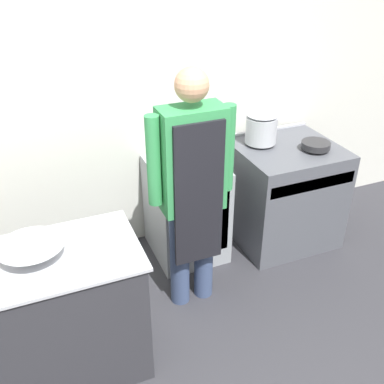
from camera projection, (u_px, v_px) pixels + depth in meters
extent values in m
cube|color=silver|center=(131.00, 92.00, 3.46)|extent=(8.00, 0.05, 2.70)
cube|color=#2D2D33|center=(38.00, 323.00, 2.64)|extent=(1.21, 0.60, 0.86)
cube|color=#B2B5BC|center=(24.00, 264.00, 2.42)|extent=(1.26, 0.63, 0.02)
cube|color=#4C4F56|center=(283.00, 193.00, 3.93)|extent=(0.84, 0.78, 0.88)
cube|color=#B2B5BC|center=(313.00, 184.00, 3.49)|extent=(0.77, 0.03, 0.10)
cube|color=#B2B5BC|center=(265.00, 130.00, 4.00)|extent=(0.84, 0.03, 0.02)
cube|color=#93999E|center=(186.00, 209.00, 3.74)|extent=(0.57, 0.62, 0.83)
cube|color=silver|center=(200.00, 224.00, 3.48)|extent=(0.48, 0.02, 0.58)
cylinder|color=#38476B|center=(180.00, 257.00, 3.21)|extent=(0.14, 0.14, 0.80)
cylinder|color=#38476B|center=(204.00, 251.00, 3.28)|extent=(0.14, 0.14, 0.80)
cube|color=#338C4C|center=(192.00, 160.00, 2.87)|extent=(0.42, 0.22, 0.70)
cube|color=black|center=(199.00, 197.00, 2.88)|extent=(0.34, 0.02, 1.01)
cylinder|color=#338C4C|center=(154.00, 162.00, 2.77)|extent=(0.09, 0.09, 0.60)
cylinder|color=#338C4C|center=(228.00, 149.00, 2.94)|extent=(0.09, 0.09, 0.60)
sphere|color=tan|center=(192.00, 85.00, 2.63)|extent=(0.21, 0.21, 0.21)
cone|color=#B2B5BC|center=(32.00, 251.00, 2.43)|extent=(0.36, 0.36, 0.09)
cylinder|color=#B2B5BC|center=(261.00, 130.00, 3.69)|extent=(0.26, 0.26, 0.22)
ellipsoid|color=#B2B5BC|center=(262.00, 115.00, 3.62)|extent=(0.25, 0.25, 0.05)
cylinder|color=#262628|center=(316.00, 145.00, 3.63)|extent=(0.23, 0.23, 0.05)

